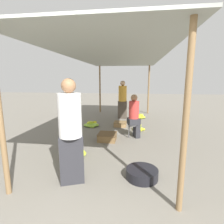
# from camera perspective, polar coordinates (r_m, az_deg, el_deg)

# --- Properties ---
(ground_plane) EXTENTS (40.00, 40.00, 0.00)m
(ground_plane) POSITION_cam_1_polar(r_m,az_deg,el_deg) (2.62, -9.86, -30.59)
(ground_plane) COLOR slate
(ground_plane) RESTS_ON ground
(canopy_post_front_left) EXTENTS (0.08, 0.08, 2.41)m
(canopy_post_front_left) POSITION_cam_1_polar(r_m,az_deg,el_deg) (2.94, -32.75, -1.25)
(canopy_post_front_left) COLOR olive
(canopy_post_front_left) RESTS_ON ground
(canopy_post_front_right) EXTENTS (0.08, 0.08, 2.41)m
(canopy_post_front_right) POSITION_cam_1_polar(r_m,az_deg,el_deg) (2.31, 22.87, -3.17)
(canopy_post_front_right) COLOR olive
(canopy_post_front_right) RESTS_ON ground
(canopy_post_back_left) EXTENTS (0.08, 0.08, 2.41)m
(canopy_post_back_left) POSITION_cam_1_polar(r_m,az_deg,el_deg) (9.26, -3.95, 7.35)
(canopy_post_back_left) COLOR olive
(canopy_post_back_left) RESTS_ON ground
(canopy_post_back_right) EXTENTS (0.08, 0.08, 2.41)m
(canopy_post_back_right) POSITION_cam_1_polar(r_m,az_deg,el_deg) (9.08, 11.85, 7.09)
(canopy_post_back_right) COLOR olive
(canopy_post_back_right) RESTS_ON ground
(canopy_tarp) EXTENTS (2.91, 7.28, 0.04)m
(canopy_tarp) POSITION_cam_1_polar(r_m,az_deg,el_deg) (5.69, 1.39, 17.73)
(canopy_tarp) COLOR #9EA399
(canopy_tarp) RESTS_ON canopy_post_front_left
(vendor_foreground) EXTENTS (0.48, 0.48, 1.74)m
(vendor_foreground) POSITION_cam_1_polar(r_m,az_deg,el_deg) (2.92, -13.39, -5.97)
(vendor_foreground) COLOR #2D2D33
(vendor_foreground) RESTS_ON ground
(stool) EXTENTS (0.34, 0.34, 0.39)m
(stool) POSITION_cam_1_polar(r_m,az_deg,el_deg) (5.36, 7.03, -4.72)
(stool) COLOR #4C4C4C
(stool) RESTS_ON ground
(vendor_seated) EXTENTS (0.43, 0.43, 1.29)m
(vendor_seated) POSITION_cam_1_polar(r_m,az_deg,el_deg) (5.27, 7.30, -1.05)
(vendor_seated) COLOR #2D2D33
(vendor_seated) RESTS_ON ground
(basin_black) EXTENTS (0.56, 0.56, 0.17)m
(basin_black) POSITION_cam_1_polar(r_m,az_deg,el_deg) (3.31, 9.77, -19.21)
(basin_black) COLOR black
(basin_black) RESTS_ON ground
(banana_pile_left_0) EXTENTS (0.52, 0.63, 0.33)m
(banana_pile_left_0) POSITION_cam_1_polar(r_m,az_deg,el_deg) (4.17, -12.06, -12.60)
(banana_pile_left_0) COLOR #CED727
(banana_pile_left_0) RESTS_ON ground
(banana_pile_left_1) EXTENTS (0.57, 0.71, 0.19)m
(banana_pile_left_1) POSITION_cam_1_polar(r_m,az_deg,el_deg) (6.61, -6.83, -4.02)
(banana_pile_left_1) COLOR yellow
(banana_pile_left_1) RESTS_ON ground
(banana_pile_right_0) EXTENTS (0.46, 0.40, 0.26)m
(banana_pile_right_0) POSITION_cam_1_polar(r_m,az_deg,el_deg) (6.06, 8.66, -5.23)
(banana_pile_right_0) COLOR yellow
(banana_pile_right_0) RESTS_ON ground
(banana_pile_right_1) EXTENTS (0.55, 0.54, 0.20)m
(banana_pile_right_1) POSITION_cam_1_polar(r_m,az_deg,el_deg) (8.01, 8.93, -1.45)
(banana_pile_right_1) COLOR #7EB735
(banana_pile_right_1) RESTS_ON ground
(crate_near) EXTENTS (0.46, 0.46, 0.16)m
(crate_near) POSITION_cam_1_polar(r_m,az_deg,el_deg) (6.55, 2.72, -3.93)
(crate_near) COLOR #9E7A4C
(crate_near) RESTS_ON ground
(crate_mid) EXTENTS (0.51, 0.51, 0.21)m
(crate_mid) POSITION_cam_1_polar(r_m,az_deg,el_deg) (5.05, -1.54, -8.10)
(crate_mid) COLOR brown
(crate_mid) RESTS_ON ground
(shopper_walking_mid) EXTENTS (0.41, 0.41, 1.67)m
(shopper_walking_mid) POSITION_cam_1_polar(r_m,az_deg,el_deg) (7.75, 3.46, 4.22)
(shopper_walking_mid) COLOR #4C4238
(shopper_walking_mid) RESTS_ON ground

